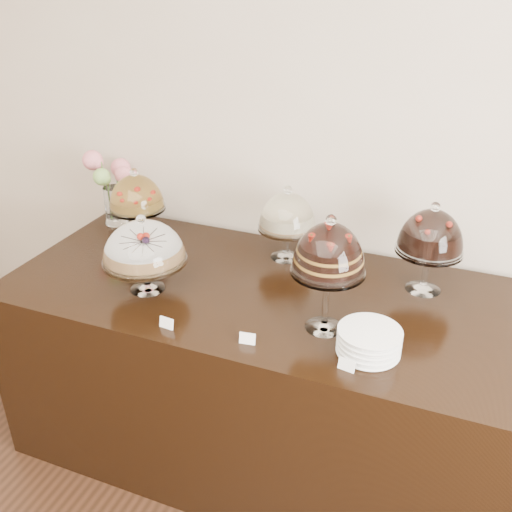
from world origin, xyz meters
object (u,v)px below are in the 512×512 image
at_px(cake_stand_fruit_tart, 136,196).
at_px(display_counter, 260,371).
at_px(cake_stand_dark_choco, 431,235).
at_px(flower_vase, 112,183).
at_px(cake_stand_sugar_sponge, 144,245).
at_px(cake_stand_choco_layer, 329,253).
at_px(cake_stand_cheesecake, 287,215).
at_px(plate_stack, 369,341).

bearing_deg(cake_stand_fruit_tart, display_counter, -17.69).
xyz_separation_m(cake_stand_dark_choco, flower_vase, (-1.63, 0.12, -0.04)).
bearing_deg(cake_stand_sugar_sponge, cake_stand_choco_layer, 0.07).
xyz_separation_m(cake_stand_sugar_sponge, cake_stand_choco_layer, (0.78, 0.00, 0.11)).
distance_m(cake_stand_cheesecake, cake_stand_dark_choco, 0.64).
xyz_separation_m(display_counter, cake_stand_dark_choco, (0.65, 0.25, 0.70)).
height_order(cake_stand_cheesecake, cake_stand_fruit_tart, cake_stand_fruit_tart).
xyz_separation_m(cake_stand_choco_layer, cake_stand_dark_choco, (0.31, 0.43, -0.06)).
bearing_deg(cake_stand_fruit_tart, cake_stand_cheesecake, 5.96).
height_order(display_counter, cake_stand_dark_choco, cake_stand_dark_choco).
bearing_deg(cake_stand_cheesecake, plate_stack, -49.00).
xyz_separation_m(cake_stand_cheesecake, cake_stand_dark_choco, (0.64, -0.06, 0.04)).
height_order(cake_stand_choco_layer, cake_stand_dark_choco, cake_stand_choco_layer).
relative_size(display_counter, cake_stand_sugar_sponge, 6.21).
xyz_separation_m(cake_stand_sugar_sponge, plate_stack, (0.97, -0.10, -0.16)).
xyz_separation_m(cake_stand_cheesecake, flower_vase, (-0.99, 0.05, -0.00)).
height_order(display_counter, cake_stand_choco_layer, cake_stand_choco_layer).
bearing_deg(display_counter, plate_stack, -27.85).
xyz_separation_m(cake_stand_choco_layer, plate_stack, (0.19, -0.10, -0.27)).
relative_size(cake_stand_sugar_sponge, cake_stand_dark_choco, 0.89).
relative_size(cake_stand_cheesecake, cake_stand_dark_choco, 0.89).
relative_size(cake_stand_dark_choco, cake_stand_fruit_tart, 1.08).
bearing_deg(plate_stack, flower_vase, 156.80).
distance_m(display_counter, plate_stack, 0.77).
relative_size(cake_stand_choco_layer, cake_stand_cheesecake, 1.31).
height_order(cake_stand_sugar_sponge, flower_vase, flower_vase).
distance_m(display_counter, cake_stand_fruit_tart, 1.04).
height_order(cake_stand_choco_layer, cake_stand_cheesecake, cake_stand_choco_layer).
height_order(cake_stand_sugar_sponge, cake_stand_cheesecake, cake_stand_cheesecake).
bearing_deg(cake_stand_dark_choco, cake_stand_choco_layer, -126.12).
bearing_deg(flower_vase, cake_stand_cheesecake, -2.97).
height_order(display_counter, cake_stand_sugar_sponge, cake_stand_sugar_sponge).
bearing_deg(cake_stand_sugar_sponge, display_counter, 21.97).
bearing_deg(display_counter, cake_stand_dark_choco, 21.24).
height_order(cake_stand_sugar_sponge, cake_stand_choco_layer, cake_stand_choco_layer).
height_order(display_counter, plate_stack, plate_stack).
distance_m(cake_stand_choco_layer, cake_stand_fruit_tart, 1.16).
relative_size(cake_stand_sugar_sponge, cake_stand_choco_layer, 0.76).
distance_m(display_counter, cake_stand_choco_layer, 0.86).
bearing_deg(display_counter, cake_stand_cheesecake, 88.61).
bearing_deg(cake_stand_fruit_tart, cake_stand_dark_choco, 0.58).
height_order(display_counter, cake_stand_cheesecake, cake_stand_cheesecake).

